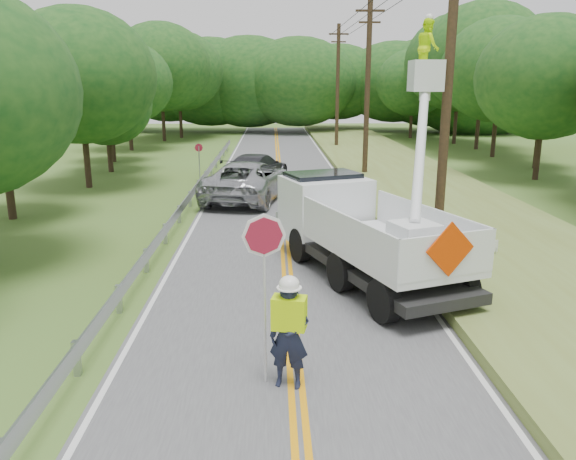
{
  "coord_description": "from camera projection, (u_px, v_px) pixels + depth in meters",
  "views": [
    {
      "loc": [
        -0.4,
        -8.67,
        5.33
      ],
      "look_at": [
        0.0,
        6.0,
        1.5
      ],
      "focal_mm": 35.06,
      "sensor_mm": 36.0,
      "label": 1
    }
  ],
  "objects": [
    {
      "name": "yard_sign",
      "position": [
        490.0,
        247.0,
        17.05
      ],
      "size": [
        0.51,
        0.07,
        0.74
      ],
      "color": "white",
      "rests_on": "ground"
    },
    {
      "name": "treeline_left",
      "position": [
        123.0,
        77.0,
        37.84
      ],
      "size": [
        10.48,
        54.85,
        10.88
      ],
      "color": "#332319",
      "rests_on": "ground"
    },
    {
      "name": "flagger",
      "position": [
        288.0,
        328.0,
        9.93
      ],
      "size": [
        1.21,
        0.6,
        3.17
      ],
      "color": "#191E33",
      "rests_on": "road"
    },
    {
      "name": "guardrail",
      "position": [
        188.0,
        199.0,
        23.91
      ],
      "size": [
        0.18,
        48.0,
        0.77
      ],
      "color": "#9DA0A6",
      "rests_on": "ground"
    },
    {
      "name": "ground",
      "position": [
        297.0,
        401.0,
        9.74
      ],
      "size": [
        140.0,
        140.0,
        0.0
      ],
      "primitive_type": "plane",
      "color": "#49631F",
      "rests_on": "ground"
    },
    {
      "name": "suv_silver",
      "position": [
        248.0,
        180.0,
        26.27
      ],
      "size": [
        4.44,
        7.13,
        1.84
      ],
      "primitive_type": "imported",
      "rotation": [
        0.0,
        0.0,
        2.92
      ],
      "color": "#A5A6AC",
      "rests_on": "road"
    },
    {
      "name": "road",
      "position": [
        283.0,
        216.0,
        23.28
      ],
      "size": [
        7.2,
        96.0,
        0.03
      ],
      "color": "#4B4C4E",
      "rests_on": "ground"
    },
    {
      "name": "tall_grass_verge",
      "position": [
        453.0,
        212.0,
        23.43
      ],
      "size": [
        7.0,
        96.0,
        0.3
      ],
      "primitive_type": "cube",
      "color": "olive",
      "rests_on": "ground"
    },
    {
      "name": "suv_darkgrey",
      "position": [
        256.0,
        168.0,
        30.88
      ],
      "size": [
        3.91,
        5.98,
        1.61
      ],
      "primitive_type": "imported",
      "rotation": [
        0.0,
        0.0,
        2.82
      ],
      "color": "#323339",
      "rests_on": "road"
    },
    {
      "name": "utility_poles",
      "position": [
        393.0,
        85.0,
        25.0
      ],
      "size": [
        1.6,
        43.3,
        10.0
      ],
      "color": "black",
      "rests_on": "ground"
    },
    {
      "name": "treeline_horizon",
      "position": [
        307.0,
        82.0,
        62.52
      ],
      "size": [
        57.06,
        14.34,
        12.25
      ],
      "color": "#144318",
      "rests_on": "ground"
    },
    {
      "name": "treeline_right",
      "position": [
        538.0,
        66.0,
        34.3
      ],
      "size": [
        11.8,
        54.68,
        11.77
      ],
      "color": "#332319",
      "rests_on": "ground"
    },
    {
      "name": "stop_sign_permanent",
      "position": [
        199.0,
        157.0,
        31.06
      ],
      "size": [
        0.45,
        0.13,
        2.14
      ],
      "color": "#9DA0A6",
      "rests_on": "ground"
    },
    {
      "name": "bucket_truck",
      "position": [
        355.0,
        214.0,
        16.46
      ],
      "size": [
        5.01,
        7.82,
        7.2
      ],
      "color": "black",
      "rests_on": "road"
    }
  ]
}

